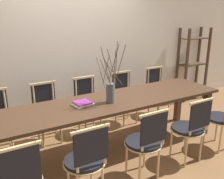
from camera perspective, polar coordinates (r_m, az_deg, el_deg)
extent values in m
plane|color=brown|center=(3.70, 0.00, -13.64)|extent=(16.00, 16.00, 0.00)
cube|color=beige|center=(4.40, -8.44, 6.65)|extent=(12.00, 0.06, 2.20)
cube|color=#422B1C|center=(3.38, 0.00, -2.75)|extent=(3.32, 0.82, 0.04)
cube|color=#422B1C|center=(4.27, 20.62, -5.00)|extent=(0.09, 0.09, 0.73)
cube|color=#422B1C|center=(4.64, 14.87, -2.63)|extent=(0.09, 0.09, 0.73)
cylinder|color=tan|center=(2.27, -16.80, -16.03)|extent=(0.03, 0.03, 0.42)
cube|color=black|center=(2.23, -20.57, -16.36)|extent=(0.35, 0.02, 0.34)
cube|color=tan|center=(2.15, -21.10, -12.38)|extent=(0.39, 0.03, 0.03)
cylinder|color=black|center=(2.66, -6.35, -15.78)|extent=(0.41, 0.41, 0.04)
cylinder|color=tan|center=(2.67, -6.33, -16.20)|extent=(0.44, 0.44, 0.01)
cylinder|color=tan|center=(2.86, -9.96, -19.12)|extent=(0.03, 0.03, 0.44)
cylinder|color=tan|center=(2.94, -4.79, -17.75)|extent=(0.03, 0.03, 0.44)
cylinder|color=tan|center=(2.35, -8.06, -14.08)|extent=(0.03, 0.03, 0.42)
cylinder|color=tan|center=(2.45, -1.65, -12.42)|extent=(0.03, 0.03, 0.42)
cube|color=black|center=(2.38, -4.74, -12.87)|extent=(0.35, 0.02, 0.34)
cube|color=tan|center=(2.30, -4.90, -9.06)|extent=(0.39, 0.03, 0.03)
cylinder|color=black|center=(2.98, 7.10, -11.80)|extent=(0.41, 0.41, 0.04)
cylinder|color=tan|center=(2.99, 7.08, -12.20)|extent=(0.44, 0.44, 0.01)
cylinder|color=tan|center=(3.13, 3.35, -15.26)|extent=(0.03, 0.03, 0.44)
cylinder|color=tan|center=(3.27, 7.42, -13.88)|extent=(0.03, 0.03, 0.44)
cylinder|color=tan|center=(2.95, 6.37, -17.64)|extent=(0.03, 0.03, 0.44)
cylinder|color=tan|center=(3.09, 10.56, -16.02)|extent=(0.03, 0.03, 0.44)
cylinder|color=tan|center=(2.67, 7.06, -9.90)|extent=(0.03, 0.03, 0.42)
cylinder|color=tan|center=(2.84, 11.79, -8.41)|extent=(0.03, 0.03, 0.42)
cube|color=black|center=(2.74, 9.59, -8.79)|extent=(0.35, 0.02, 0.34)
cube|color=tan|center=(2.67, 9.71, -5.38)|extent=(0.39, 0.03, 0.03)
cylinder|color=black|center=(3.42, 16.86, -8.43)|extent=(0.41, 0.41, 0.04)
cylinder|color=tan|center=(3.43, 16.83, -8.78)|extent=(0.44, 0.44, 0.01)
cylinder|color=tan|center=(3.53, 13.37, -11.71)|extent=(0.03, 0.03, 0.44)
cylinder|color=tan|center=(3.70, 16.47, -10.51)|extent=(0.03, 0.03, 0.44)
cylinder|color=tan|center=(3.37, 16.57, -13.49)|extent=(0.03, 0.03, 0.44)
cylinder|color=tan|center=(3.55, 19.65, -12.12)|extent=(0.03, 0.03, 0.44)
cylinder|color=tan|center=(3.12, 17.73, -6.45)|extent=(0.03, 0.03, 0.42)
cylinder|color=tan|center=(3.33, 21.12, -5.29)|extent=(0.03, 0.03, 0.42)
cube|color=black|center=(3.22, 19.59, -5.54)|extent=(0.35, 0.02, 0.34)
cube|color=tan|center=(3.16, 19.84, -2.58)|extent=(0.39, 0.03, 0.03)
cylinder|color=black|center=(3.90, 23.57, -5.92)|extent=(0.41, 0.41, 0.04)
cylinder|color=tan|center=(3.91, 23.53, -6.24)|extent=(0.44, 0.44, 0.01)
cylinder|color=tan|center=(3.97, 20.41, -8.93)|extent=(0.03, 0.03, 0.44)
cylinder|color=tan|center=(4.17, 22.82, -7.94)|extent=(0.03, 0.03, 0.44)
cylinder|color=tan|center=(3.83, 23.52, -10.33)|extent=(0.03, 0.03, 0.44)
cylinder|color=tan|center=(3.72, -21.87, -10.93)|extent=(0.03, 0.03, 0.44)
cylinder|color=tan|center=(3.96, -22.49, -9.23)|extent=(0.03, 0.03, 0.44)
cylinder|color=tan|center=(3.83, -23.24, -2.64)|extent=(0.03, 0.03, 0.42)
cylinder|color=black|center=(3.83, -14.39, -5.36)|extent=(0.41, 0.41, 0.04)
cylinder|color=tan|center=(3.84, -14.36, -5.68)|extent=(0.44, 0.44, 0.01)
cylinder|color=tan|center=(3.85, -11.60, -8.99)|extent=(0.03, 0.03, 0.44)
cylinder|color=tan|center=(3.78, -15.51, -9.77)|extent=(0.03, 0.03, 0.44)
cylinder|color=tan|center=(4.08, -12.85, -7.48)|extent=(0.03, 0.03, 0.44)
cylinder|color=tan|center=(4.02, -16.53, -8.18)|extent=(0.03, 0.03, 0.44)
cylinder|color=tan|center=(3.95, -13.34, -1.05)|extent=(0.03, 0.03, 0.42)
cylinder|color=tan|center=(3.88, -17.42, -1.71)|extent=(0.03, 0.03, 0.42)
cube|color=black|center=(3.91, -15.41, -1.07)|extent=(0.35, 0.02, 0.34)
cube|color=tan|center=(3.86, -15.60, 1.38)|extent=(0.39, 0.03, 0.03)
cylinder|color=black|center=(4.04, -5.23, -3.64)|extent=(0.41, 0.41, 0.04)
cylinder|color=tan|center=(4.05, -5.23, -3.95)|extent=(0.44, 0.44, 0.01)
cylinder|color=tan|center=(4.08, -2.61, -7.05)|extent=(0.03, 0.03, 0.44)
cylinder|color=tan|center=(3.97, -6.08, -7.82)|extent=(0.03, 0.03, 0.44)
cylinder|color=tan|center=(4.30, -4.28, -5.74)|extent=(0.03, 0.03, 0.44)
cylinder|color=tan|center=(4.20, -7.60, -6.44)|extent=(0.03, 0.03, 0.44)
cylinder|color=tan|center=(4.18, -4.55, 0.39)|extent=(0.03, 0.03, 0.42)
cylinder|color=tan|center=(4.07, -8.23, -0.21)|extent=(0.03, 0.03, 0.42)
cube|color=black|center=(4.12, -6.40, 0.39)|extent=(0.35, 0.02, 0.34)
cube|color=tan|center=(4.07, -6.45, 2.73)|extent=(0.39, 0.03, 0.03)
cylinder|color=black|center=(4.37, 3.30, -1.95)|extent=(0.41, 0.41, 0.04)
cylinder|color=tan|center=(4.38, 3.29, -2.24)|extent=(0.44, 0.44, 0.01)
cylinder|color=tan|center=(4.42, 5.67, -5.09)|extent=(0.03, 0.03, 0.44)
cylinder|color=tan|center=(4.28, 2.72, -5.80)|extent=(0.03, 0.03, 0.44)
cylinder|color=tan|center=(4.63, 3.73, -3.99)|extent=(0.03, 0.03, 0.44)
cylinder|color=tan|center=(4.49, 0.86, -4.63)|extent=(0.03, 0.03, 0.44)
cylinder|color=tan|center=(4.52, 3.66, 1.73)|extent=(0.03, 0.03, 0.42)
cylinder|color=tan|center=(4.37, 0.49, 1.22)|extent=(0.03, 0.03, 0.42)
cube|color=black|center=(4.44, 2.07, 1.76)|extent=(0.35, 0.02, 0.34)
cube|color=tan|center=(4.39, 2.13, 3.94)|extent=(0.39, 0.03, 0.03)
cylinder|color=black|center=(4.80, 10.78, -0.43)|extent=(0.41, 0.41, 0.04)
cylinder|color=tan|center=(4.81, 10.77, -0.70)|extent=(0.44, 0.44, 0.01)
cylinder|color=tan|center=(4.87, 12.86, -3.29)|extent=(0.03, 0.03, 0.44)
cylinder|color=tan|center=(4.70, 10.43, -3.90)|extent=(0.03, 0.03, 0.44)
cylinder|color=tan|center=(5.06, 10.80, -2.37)|extent=(0.03, 0.03, 0.44)
cylinder|color=tan|center=(4.90, 8.40, -2.93)|extent=(0.03, 0.03, 0.44)
cylinder|color=tan|center=(4.96, 10.89, 2.88)|extent=(0.03, 0.03, 0.42)
cylinder|color=tan|center=(4.78, 8.24, 2.47)|extent=(0.03, 0.03, 0.42)
cube|color=black|center=(4.87, 9.56, 2.93)|extent=(0.35, 0.02, 0.34)
cube|color=tan|center=(4.82, 9.71, 4.93)|extent=(0.39, 0.03, 0.03)
cylinder|color=#4C5156|center=(3.25, -0.39, -0.81)|extent=(0.11, 0.11, 0.26)
cylinder|color=#473828|center=(3.21, 0.43, 6.05)|extent=(0.08, 0.16, 0.51)
cylinder|color=#473828|center=(3.20, 1.95, 6.02)|extent=(0.04, 0.29, 0.51)
cylinder|color=#473828|center=(3.10, 0.01, 5.12)|extent=(0.13, 0.03, 0.45)
cylinder|color=#473828|center=(3.08, -0.68, 4.47)|extent=(0.14, 0.12, 0.39)
cylinder|color=#473828|center=(3.12, -2.63, 3.98)|extent=(0.04, 0.27, 0.33)
cylinder|color=#473828|center=(3.16, 0.63, 5.20)|extent=(0.05, 0.12, 0.43)
cylinder|color=#473828|center=(3.09, -1.41, 5.31)|extent=(0.06, 0.16, 0.48)
cylinder|color=#473828|center=(3.10, -1.46, 3.89)|extent=(0.07, 0.18, 0.33)
cylinder|color=#473828|center=(3.06, 0.44, 3.70)|extent=(0.24, 0.04, 0.32)
cylinder|color=#473828|center=(3.15, 0.96, 6.22)|extent=(0.06, 0.15, 0.55)
cylinder|color=#473828|center=(3.20, -1.32, 4.65)|extent=(0.13, 0.06, 0.36)
cube|color=beige|center=(3.21, -6.74, -3.46)|extent=(0.27, 0.21, 0.02)
cube|color=beige|center=(3.20, -6.62, -3.19)|extent=(0.23, 0.22, 0.01)
cube|color=#842D8C|center=(3.19, -6.75, -2.98)|extent=(0.21, 0.20, 0.02)
cube|color=#422D1E|center=(5.50, 16.65, 4.95)|extent=(0.04, 0.04, 1.58)
cube|color=#422D1E|center=(5.97, 20.91, 5.48)|extent=(0.04, 0.04, 1.58)
cube|color=#422D1E|center=(5.68, 14.74, 5.49)|extent=(0.04, 0.04, 1.58)
cube|color=#422D1E|center=(6.14, 19.02, 5.98)|extent=(0.04, 0.04, 1.58)
cube|color=#422D1E|center=(5.96, 17.37, -0.15)|extent=(0.64, 0.26, 0.02)
cube|color=#422D1E|center=(5.81, 17.90, 5.49)|extent=(0.64, 0.26, 0.02)
cube|color=#422D1E|center=(5.73, 18.44, 11.05)|extent=(0.64, 0.26, 0.02)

